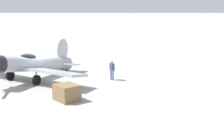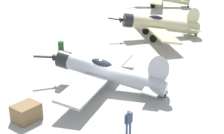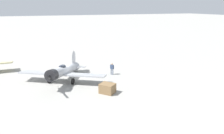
{
  "view_description": "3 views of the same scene",
  "coord_description": "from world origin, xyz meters",
  "px_view_note": "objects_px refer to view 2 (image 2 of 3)",
  "views": [
    {
      "loc": [
        -6.6,
        26.32,
        6.25
      ],
      "look_at": [
        -6.4,
        0.31,
        1.1
      ],
      "focal_mm": 51.34,
      "sensor_mm": 36.0,
      "label": 1
    },
    {
      "loc": [
        -22.96,
        4.54,
        10.78
      ],
      "look_at": [
        0.0,
        0.0,
        1.8
      ],
      "focal_mm": 54.99,
      "sensor_mm": 36.0,
      "label": 2
    },
    {
      "loc": [
        4.25,
        26.21,
        9.22
      ],
      "look_at": [
        -6.4,
        0.31,
        1.1
      ],
      "focal_mm": 33.75,
      "sensor_mm": 36.0,
      "label": 3
    }
  ],
  "objects_px": {
    "airplane_mid_apron": "(158,24)",
    "ground_crew_mechanic": "(129,120)",
    "fuel_drum": "(61,46)",
    "equipment_crate": "(26,113)",
    "airplane_foreground": "(106,72)"
  },
  "relations": [
    {
      "from": "airplane_mid_apron",
      "to": "equipment_crate",
      "type": "height_order",
      "value": "airplane_mid_apron"
    },
    {
      "from": "airplane_mid_apron",
      "to": "fuel_drum",
      "type": "relative_size",
      "value": 14.46
    },
    {
      "from": "airplane_mid_apron",
      "to": "ground_crew_mechanic",
      "type": "height_order",
      "value": "airplane_mid_apron"
    },
    {
      "from": "airplane_foreground",
      "to": "equipment_crate",
      "type": "xyz_separation_m",
      "value": [
        -3.73,
        5.7,
        -0.8
      ]
    },
    {
      "from": "fuel_drum",
      "to": "equipment_crate",
      "type": "bearing_deg",
      "value": 168.12
    },
    {
      "from": "equipment_crate",
      "to": "fuel_drum",
      "type": "distance_m",
      "value": 14.09
    },
    {
      "from": "airplane_foreground",
      "to": "airplane_mid_apron",
      "type": "relative_size",
      "value": 0.81
    },
    {
      "from": "ground_crew_mechanic",
      "to": "fuel_drum",
      "type": "bearing_deg",
      "value": -24.97
    },
    {
      "from": "airplane_foreground",
      "to": "ground_crew_mechanic",
      "type": "xyz_separation_m",
      "value": [
        -6.65,
        -0.1,
        -0.34
      ]
    },
    {
      "from": "equipment_crate",
      "to": "fuel_drum",
      "type": "height_order",
      "value": "equipment_crate"
    },
    {
      "from": "airplane_mid_apron",
      "to": "equipment_crate",
      "type": "bearing_deg",
      "value": 50.84
    },
    {
      "from": "ground_crew_mechanic",
      "to": "equipment_crate",
      "type": "bearing_deg",
      "value": 28.42
    },
    {
      "from": "airplane_foreground",
      "to": "fuel_drum",
      "type": "xyz_separation_m",
      "value": [
        10.07,
        2.8,
        -0.9
      ]
    },
    {
      "from": "airplane_foreground",
      "to": "equipment_crate",
      "type": "height_order",
      "value": "airplane_foreground"
    },
    {
      "from": "airplane_mid_apron",
      "to": "fuel_drum",
      "type": "bearing_deg",
      "value": 13.81
    }
  ]
}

